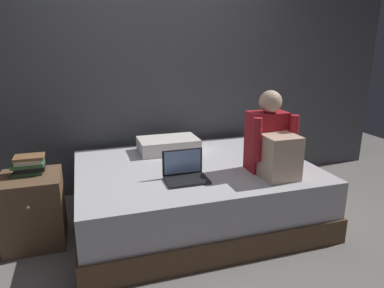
{
  "coord_description": "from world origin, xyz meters",
  "views": [
    {
      "loc": [
        -0.68,
        -2.39,
        1.51
      ],
      "look_at": [
        0.11,
        0.1,
        0.76
      ],
      "focal_mm": 32.69,
      "sensor_mm": 36.0,
      "label": 1
    }
  ],
  "objects_px": {
    "bed": "(194,192)",
    "laptop": "(185,173)",
    "person_sitting": "(272,143)",
    "book_stack": "(29,165)",
    "pillow": "(168,145)",
    "nightstand": "(34,210)"
  },
  "relations": [
    {
      "from": "pillow",
      "to": "book_stack",
      "type": "height_order",
      "value": "book_stack"
    },
    {
      "from": "bed",
      "to": "laptop",
      "type": "height_order",
      "value": "laptop"
    },
    {
      "from": "bed",
      "to": "pillow",
      "type": "distance_m",
      "value": 0.56
    },
    {
      "from": "bed",
      "to": "person_sitting",
      "type": "height_order",
      "value": "person_sitting"
    },
    {
      "from": "person_sitting",
      "to": "book_stack",
      "type": "height_order",
      "value": "person_sitting"
    },
    {
      "from": "book_stack",
      "to": "nightstand",
      "type": "bearing_deg",
      "value": -93.75
    },
    {
      "from": "laptop",
      "to": "book_stack",
      "type": "height_order",
      "value": "laptop"
    },
    {
      "from": "bed",
      "to": "pillow",
      "type": "xyz_separation_m",
      "value": [
        -0.12,
        0.45,
        0.32
      ]
    },
    {
      "from": "person_sitting",
      "to": "book_stack",
      "type": "relative_size",
      "value": 2.8
    },
    {
      "from": "nightstand",
      "to": "book_stack",
      "type": "height_order",
      "value": "book_stack"
    },
    {
      "from": "nightstand",
      "to": "laptop",
      "type": "relative_size",
      "value": 1.73
    },
    {
      "from": "person_sitting",
      "to": "laptop",
      "type": "relative_size",
      "value": 2.05
    },
    {
      "from": "pillow",
      "to": "book_stack",
      "type": "bearing_deg",
      "value": -161.61
    },
    {
      "from": "nightstand",
      "to": "laptop",
      "type": "height_order",
      "value": "laptop"
    },
    {
      "from": "nightstand",
      "to": "book_stack",
      "type": "distance_m",
      "value": 0.35
    },
    {
      "from": "nightstand",
      "to": "person_sitting",
      "type": "height_order",
      "value": "person_sitting"
    },
    {
      "from": "bed",
      "to": "book_stack",
      "type": "xyz_separation_m",
      "value": [
        -1.3,
        0.06,
        0.38
      ]
    },
    {
      "from": "bed",
      "to": "laptop",
      "type": "relative_size",
      "value": 6.25
    },
    {
      "from": "laptop",
      "to": "pillow",
      "type": "relative_size",
      "value": 0.57
    },
    {
      "from": "nightstand",
      "to": "person_sitting",
      "type": "distance_m",
      "value": 1.93
    },
    {
      "from": "person_sitting",
      "to": "book_stack",
      "type": "bearing_deg",
      "value": 167.3
    },
    {
      "from": "nightstand",
      "to": "book_stack",
      "type": "xyz_separation_m",
      "value": [
        0.0,
        0.04,
        0.35
      ]
    }
  ]
}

